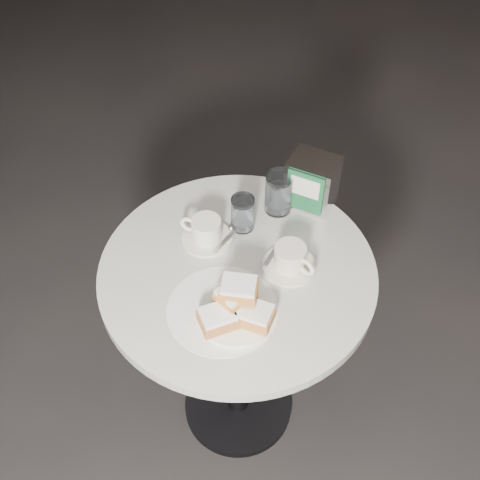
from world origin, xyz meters
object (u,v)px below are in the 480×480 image
object	(u,v)px
coffee_cup_right	(290,259)
napkin_dispenser	(312,182)
water_glass_right	(279,193)
cafe_table	(238,314)
coffee_cup_left	(206,231)
beignet_plate	(236,308)
water_glass_left	(243,214)

from	to	relation	value
coffee_cup_right	napkin_dispenser	size ratio (longest dim) A/B	1.22
water_glass_right	coffee_cup_right	bearing A→B (deg)	-65.56
cafe_table	coffee_cup_left	bearing A→B (deg)	148.00
coffee_cup_left	water_glass_right	size ratio (longest dim) A/B	1.20
cafe_table	coffee_cup_right	distance (m)	0.26
coffee_cup_right	coffee_cup_left	bearing A→B (deg)	-161.16
coffee_cup_right	napkin_dispenser	xyz separation A→B (m)	(-0.01, 0.24, 0.04)
beignet_plate	water_glass_left	size ratio (longest dim) A/B	2.18
water_glass_right	cafe_table	bearing A→B (deg)	-98.73
beignet_plate	coffee_cup_right	size ratio (longest dim) A/B	1.21
coffee_cup_right	napkin_dispenser	distance (m)	0.25
napkin_dispenser	coffee_cup_left	bearing A→B (deg)	-127.68
coffee_cup_left	water_glass_left	xyz separation A→B (m)	(0.08, 0.07, 0.02)
cafe_table	napkin_dispenser	size ratio (longest dim) A/B	5.03
beignet_plate	coffee_cup_right	bearing A→B (deg)	67.79
cafe_table	coffee_cup_right	bearing A→B (deg)	20.43
water_glass_left	water_glass_right	bearing A→B (deg)	53.50
cafe_table	water_glass_right	xyz separation A→B (m)	(0.04, 0.24, 0.26)
coffee_cup_left	coffee_cup_right	bearing A→B (deg)	-4.06
cafe_table	beignet_plate	world-z (taller)	beignet_plate
water_glass_left	beignet_plate	bearing A→B (deg)	-74.50
water_glass_left	napkin_dispenser	world-z (taller)	napkin_dispenser
beignet_plate	coffee_cup_left	xyz separation A→B (m)	(-0.15, 0.21, -0.01)
cafe_table	coffee_cup_left	size ratio (longest dim) A/B	5.22
coffee_cup_left	water_glass_left	distance (m)	0.11
beignet_plate	water_glass_right	xyz separation A→B (m)	(-0.01, 0.38, 0.02)
cafe_table	water_glass_left	bearing A→B (deg)	103.25
cafe_table	beignet_plate	distance (m)	0.28
beignet_plate	coffee_cup_left	bearing A→B (deg)	126.17
water_glass_left	cafe_table	bearing A→B (deg)	-76.75
coffee_cup_right	napkin_dispenser	bearing A→B (deg)	116.60
coffee_cup_left	water_glass_left	size ratio (longest dim) A/B	1.43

